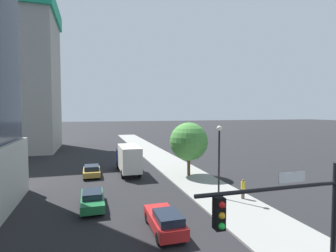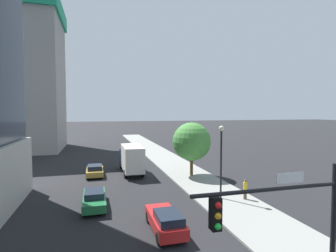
% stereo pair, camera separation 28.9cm
% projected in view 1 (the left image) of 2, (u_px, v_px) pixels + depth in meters
% --- Properties ---
extents(sidewalk, '(5.21, 120.00, 0.15)m').
position_uv_depth(sidewalk, '(204.00, 186.00, 26.56)').
color(sidewalk, gray).
rests_on(sidewalk, ground).
extents(construction_building, '(15.52, 16.65, 36.29)m').
position_uv_depth(construction_building, '(15.00, 69.00, 50.31)').
color(construction_building, '#9E9B93').
rests_on(construction_building, ground).
extents(traffic_light_pole, '(5.72, 0.48, 5.57)m').
position_uv_depth(traffic_light_pole, '(287.00, 218.00, 9.22)').
color(traffic_light_pole, black).
rests_on(traffic_light_pole, sidewalk).
extents(street_lamp, '(0.44, 0.44, 6.25)m').
position_uv_depth(street_lamp, '(219.00, 151.00, 22.58)').
color(street_lamp, black).
rests_on(street_lamp, sidewalk).
extents(street_tree, '(4.44, 4.44, 6.19)m').
position_uv_depth(street_tree, '(189.00, 142.00, 30.63)').
color(street_tree, brown).
rests_on(street_tree, sidewalk).
extents(car_green, '(1.74, 4.80, 1.38)m').
position_uv_depth(car_green, '(92.00, 199.00, 20.80)').
color(car_green, '#1E6638').
rests_on(car_green, ground).
extents(car_gold, '(1.89, 4.02, 1.36)m').
position_uv_depth(car_gold, '(92.00, 171.00, 30.75)').
color(car_gold, '#AD8938').
rests_on(car_gold, ground).
extents(car_red, '(1.75, 4.59, 1.49)m').
position_uv_depth(car_red, '(165.00, 221.00, 16.58)').
color(car_red, red).
rests_on(car_red, ground).
extents(box_truck, '(2.24, 7.72, 3.49)m').
position_uv_depth(box_truck, '(128.00, 158.00, 32.28)').
color(box_truck, '#1E4799').
rests_on(box_truck, ground).
extents(pedestrian_yellow_shirt, '(0.34, 0.34, 1.69)m').
position_uv_depth(pedestrian_yellow_shirt, '(243.00, 189.00, 22.54)').
color(pedestrian_yellow_shirt, brown).
rests_on(pedestrian_yellow_shirt, sidewalk).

